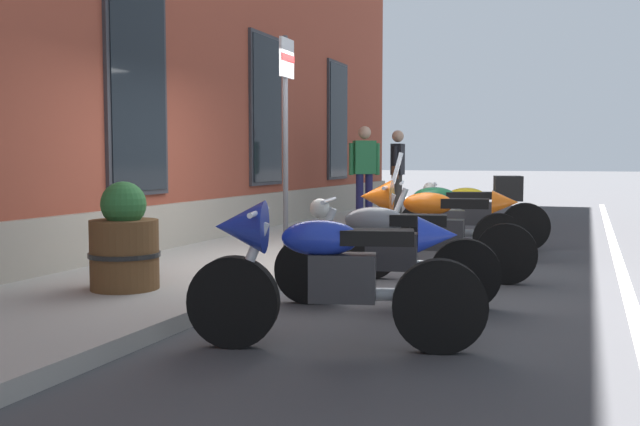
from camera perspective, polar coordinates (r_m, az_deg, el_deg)
The scene contains 12 objects.
ground_plane at distance 8.03m, azimuth -0.38°, elevation -4.89°, with size 140.00×140.00×0.00m, color #38383A.
sidewalk at distance 8.50m, azimuth -7.69°, elevation -3.98°, with size 28.16×2.31×0.13m, color gray.
lane_stripe at distance 7.54m, azimuth 23.15°, elevation -5.82°, with size 28.16×0.12×0.01m, color silver.
motorcycle_blue_sport at distance 4.83m, azimuth 0.29°, elevation -4.42°, with size 0.75×1.98×1.01m.
motorcycle_grey_naked at distance 6.30m, azimuth 5.05°, elevation -3.13°, with size 0.66×1.96×0.94m.
motorcycle_orange_sport at distance 7.63m, azimuth 8.68°, elevation -1.06°, with size 0.62×2.03×1.06m.
motorcycle_green_touring at distance 9.02m, azimuth 10.35°, elevation -0.31°, with size 0.78×1.96×1.36m.
motorcycle_yellow_naked at distance 10.35m, azimuth 11.93°, elevation -0.23°, with size 0.71×2.07×0.95m.
pedestrian_striped_shirt at distance 13.38m, azimuth 3.53°, elevation 3.62°, with size 0.39×0.51×1.75m.
pedestrian_dark_jacket at distance 14.04m, azimuth 6.15°, elevation 3.48°, with size 0.66×0.23×1.70m.
parking_sign at distance 8.28m, azimuth -2.71°, elevation 7.63°, with size 0.36×0.07×2.54m.
barrel_planter at distance 6.62m, azimuth -15.20°, elevation -2.37°, with size 0.63×0.63×0.96m.
Camera 1 is at (-7.41, -2.81, 1.29)m, focal length 40.51 mm.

